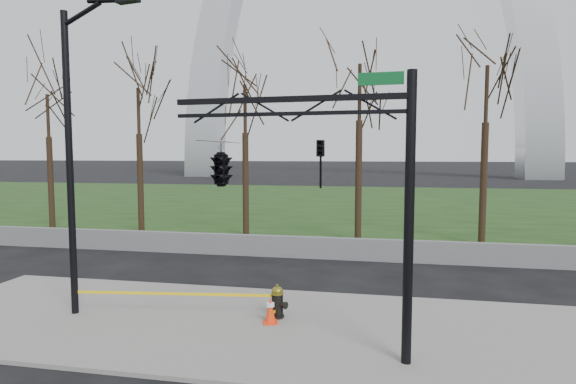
% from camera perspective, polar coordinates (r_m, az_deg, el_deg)
% --- Properties ---
extents(ground, '(500.00, 500.00, 0.00)m').
position_cam_1_polar(ground, '(12.29, -4.89, -16.12)').
color(ground, black).
rests_on(ground, ground).
extents(sidewalk, '(18.00, 6.00, 0.10)m').
position_cam_1_polar(sidewalk, '(12.27, -4.90, -15.90)').
color(sidewalk, gray).
rests_on(sidewalk, ground).
extents(grass_strip, '(120.00, 40.00, 0.06)m').
position_cam_1_polar(grass_strip, '(41.39, 6.54, -1.31)').
color(grass_strip, '#173412').
rests_on(grass_strip, ground).
extents(guardrail, '(60.00, 0.30, 0.90)m').
position_cam_1_polar(guardrail, '(19.70, 1.52, -6.75)').
color(guardrail, '#59595B').
rests_on(guardrail, ground).
extents(tree_row, '(44.64, 4.00, 9.43)m').
position_cam_1_polar(tree_row, '(23.36, 1.51, 5.58)').
color(tree_row, black).
rests_on(tree_row, ground).
extents(fire_hydrant, '(0.54, 0.39, 0.88)m').
position_cam_1_polar(fire_hydrant, '(12.48, -1.26, -13.32)').
color(fire_hydrant, black).
rests_on(fire_hydrant, sidewalk).
extents(traffic_cone, '(0.43, 0.43, 0.67)m').
position_cam_1_polar(traffic_cone, '(12.12, -2.18, -14.21)').
color(traffic_cone, '#FF360D').
rests_on(traffic_cone, sidewalk).
extents(street_light, '(2.38, 0.57, 8.21)m').
position_cam_1_polar(street_light, '(13.33, -24.53, 5.69)').
color(street_light, black).
rests_on(street_light, ground).
extents(traffic_signal_mast, '(5.10, 2.51, 6.00)m').
position_cam_1_polar(traffic_signal_mast, '(10.04, -4.13, 3.44)').
color(traffic_signal_mast, black).
rests_on(traffic_signal_mast, ground).
extents(caution_tape, '(5.41, 0.70, 0.45)m').
position_cam_1_polar(caution_tape, '(12.88, -12.85, -12.19)').
color(caution_tape, yellow).
rests_on(caution_tape, ground).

